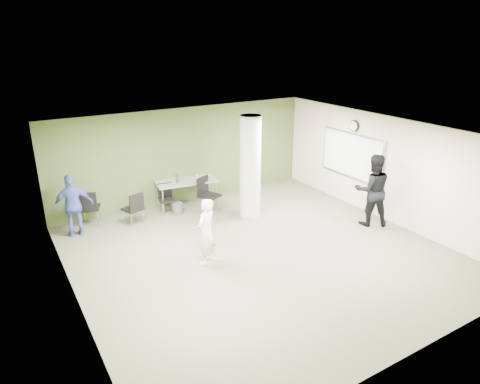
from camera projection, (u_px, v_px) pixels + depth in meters
floor at (260, 253)px, 9.89m from camera, size 8.00×8.00×0.00m
ceiling at (262, 135)px, 8.91m from camera, size 8.00×8.00×0.00m
wall_back at (185, 155)px, 12.60m from camera, size 8.00×2.80×0.02m
wall_left at (70, 240)px, 7.46m from camera, size 0.02×8.00×2.80m
wall_right_cream at (386, 169)px, 11.34m from camera, size 0.02×8.00×2.80m
column at (250, 167)px, 11.49m from camera, size 0.56×0.56×2.80m
whiteboard at (351, 155)px, 12.23m from camera, size 0.05×2.30×1.30m
wall_clock at (354, 126)px, 11.93m from camera, size 0.06×0.32×0.32m
folding_table at (186, 182)px, 12.24m from camera, size 1.81×0.98×1.07m
wastebasket at (177, 209)px, 11.99m from camera, size 0.28×0.28×0.33m
chair_back_left at (89, 206)px, 11.10m from camera, size 0.63×0.63×0.98m
chair_back_right at (134, 207)px, 11.16m from camera, size 0.57×0.57×0.91m
chair_table_left at (166, 196)px, 12.00m from camera, size 0.48×0.48×0.84m
chair_table_right at (207, 192)px, 12.01m from camera, size 0.67×0.67×1.02m
woman_white at (206, 232)px, 9.24m from camera, size 0.66×0.59×1.51m
man_black at (372, 190)px, 11.09m from camera, size 1.17×1.10×1.92m
man_blue at (73, 206)px, 10.52m from camera, size 0.98×0.49×1.60m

